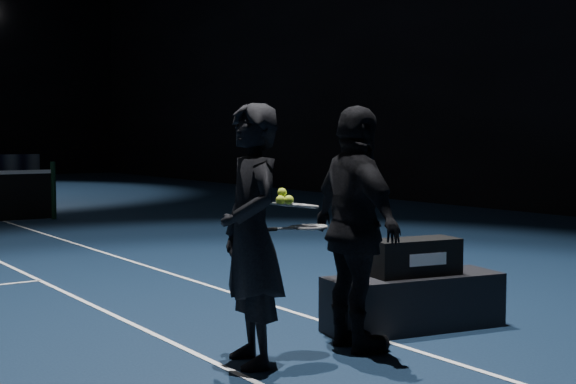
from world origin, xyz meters
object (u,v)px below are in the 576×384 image
object	(u,v)px
player_b	(356,229)
tennis_balls	(284,198)
racket_lower	(309,227)
player_bench	(413,302)
player_a	(251,235)
racket_upper	(300,205)
racket_bag	(414,257)

from	to	relation	value
player_b	tennis_balls	xyz separation A→B (m)	(-0.59, 0.09, 0.25)
player_b	racket_lower	xyz separation A→B (m)	(-0.40, 0.05, 0.03)
player_bench	player_b	distance (m)	1.07
player_a	racket_lower	size ratio (longest dim) A/B	2.66
player_a	tennis_balls	world-z (taller)	player_a
racket_lower	tennis_balls	bearing A→B (deg)	178.53
player_bench	player_b	size ratio (longest dim) A/B	0.83
player_bench	player_a	world-z (taller)	player_a
racket_upper	tennis_balls	distance (m)	0.16
player_b	tennis_balls	distance (m)	0.64
player_bench	player_a	distance (m)	1.78
racket_bag	racket_upper	bearing A→B (deg)	-163.92
racket_bag	tennis_balls	world-z (taller)	tennis_balls
racket_bag	racket_upper	world-z (taller)	racket_upper
player_bench	tennis_balls	world-z (taller)	tennis_balls
player_b	racket_lower	bearing A→B (deg)	90.84
racket_bag	racket_lower	world-z (taller)	racket_lower
player_b	racket_bag	bearing A→B (deg)	-65.97
player_a	racket_lower	bearing A→B (deg)	94.97
player_b	racket_upper	bearing A→B (deg)	85.76
player_bench	racket_upper	distance (m)	1.51
player_bench	tennis_balls	distance (m)	1.67
player_bench	racket_bag	xyz separation A→B (m)	(0.00, 0.00, 0.37)
player_a	racket_upper	world-z (taller)	player_a
racket_upper	player_bench	bearing A→B (deg)	9.25
racket_upper	tennis_balls	bearing A→B (deg)	-170.43
player_bench	player_b	bearing A→B (deg)	-153.98
player_b	tennis_balls	world-z (taller)	player_b
racket_lower	player_a	bearing A→B (deg)	-180.00
racket_lower	tennis_balls	size ratio (longest dim) A/B	5.67
player_bench	racket_lower	bearing A→B (deg)	-161.52
racket_bag	player_a	xyz separation A→B (m)	(-1.64, -0.10, 0.31)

